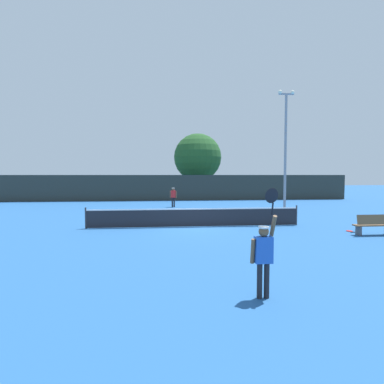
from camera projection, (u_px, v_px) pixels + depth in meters
name	position (u px, v px, depth m)	size (l,w,h in m)	color
ground_plane	(195.00, 227.00, 16.35)	(120.00, 120.00, 0.00)	#235693
tennis_net	(195.00, 217.00, 16.32)	(11.13, 0.08, 1.07)	#232328
perimeter_fence	(177.00, 188.00, 32.97)	(37.13, 0.12, 2.69)	#2D332D
player_serving	(264.00, 251.00, 6.86)	(0.68, 0.39, 2.43)	blue
player_receiving	(173.00, 195.00, 26.15)	(0.57, 0.24, 1.62)	red
tennis_ball	(147.00, 221.00, 18.04)	(0.07, 0.07, 0.07)	#CCE033
spare_racket	(350.00, 231.00, 14.99)	(0.28, 0.52, 0.04)	black
courtside_bench	(374.00, 225.00, 14.02)	(1.80, 0.44, 0.95)	brown
light_pole	(286.00, 144.00, 22.13)	(1.18, 0.28, 8.64)	gray
large_tree	(198.00, 157.00, 37.83)	(5.71, 5.71, 7.67)	brown
parked_car_near	(154.00, 190.00, 40.28)	(2.49, 4.43, 1.69)	red
parked_car_mid	(221.00, 190.00, 40.16)	(2.18, 4.32, 1.69)	#B7B7BC
parked_car_far	(250.00, 189.00, 41.53)	(2.14, 4.30, 1.69)	white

